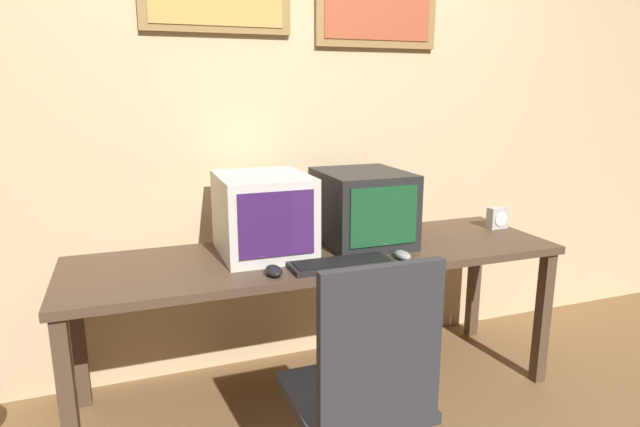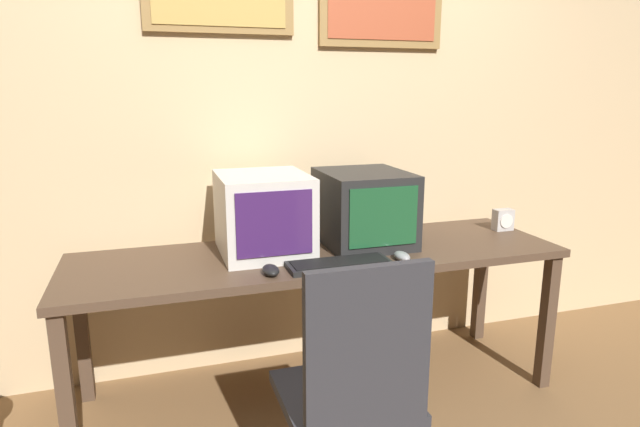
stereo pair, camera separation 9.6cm
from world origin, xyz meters
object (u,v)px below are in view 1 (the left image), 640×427
(monitor_left, at_px, (263,214))
(mouse_far_corner, at_px, (274,271))
(mouse_near_keyboard, at_px, (403,255))
(monitor_right, at_px, (363,207))
(office_chair, at_px, (361,412))
(desk_clock, at_px, (497,218))
(keyboard_main, at_px, (341,264))

(monitor_left, xyz_separation_m, mouse_far_corner, (-0.04, -0.30, -0.16))
(monitor_left, bearing_deg, mouse_near_keyboard, -28.70)
(monitor_right, distance_m, office_chair, 1.05)
(mouse_far_corner, xyz_separation_m, desk_clock, (1.31, 0.30, 0.04))
(keyboard_main, relative_size, desk_clock, 3.92)
(keyboard_main, bearing_deg, mouse_far_corner, -178.57)
(keyboard_main, bearing_deg, desk_clock, 16.24)
(mouse_near_keyboard, xyz_separation_m, mouse_far_corner, (-0.58, -0.01, 0.00))
(mouse_near_keyboard, relative_size, desk_clock, 0.95)
(monitor_right, height_order, desk_clock, monitor_right)
(mouse_far_corner, relative_size, office_chair, 0.12)
(mouse_near_keyboard, bearing_deg, desk_clock, 22.22)
(desk_clock, distance_m, office_chair, 1.49)
(monitor_left, relative_size, monitor_right, 0.98)
(keyboard_main, xyz_separation_m, desk_clock, (1.02, 0.30, 0.04))
(desk_clock, bearing_deg, monitor_left, -179.95)
(desk_clock, bearing_deg, mouse_far_corner, -166.95)
(keyboard_main, bearing_deg, office_chair, -105.50)
(monitor_left, distance_m, office_chair, 0.98)
(monitor_right, height_order, mouse_near_keyboard, monitor_right)
(monitor_left, relative_size, mouse_near_keyboard, 4.21)
(keyboard_main, height_order, office_chair, office_chair)
(office_chair, bearing_deg, keyboard_main, 74.50)
(mouse_far_corner, distance_m, office_chair, 0.65)
(monitor_left, relative_size, office_chair, 0.47)
(monitor_left, relative_size, keyboard_main, 1.03)
(monitor_left, distance_m, mouse_near_keyboard, 0.64)
(monitor_right, height_order, office_chair, monitor_right)
(monitor_right, relative_size, office_chair, 0.48)
(monitor_right, bearing_deg, desk_clock, -0.09)
(monitor_left, distance_m, keyboard_main, 0.42)
(monitor_right, distance_m, mouse_far_corner, 0.62)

